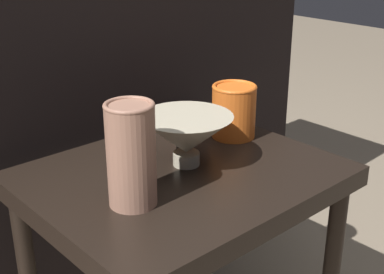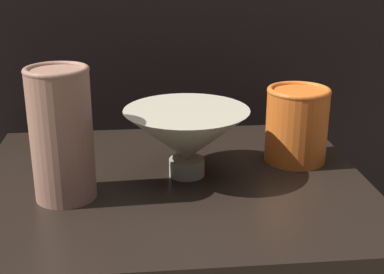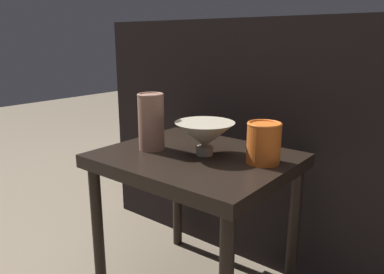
# 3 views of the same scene
# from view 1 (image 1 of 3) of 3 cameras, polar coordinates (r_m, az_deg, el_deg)

# --- Properties ---
(table) EXTENTS (0.56, 0.46, 0.48)m
(table) POSITION_cam_1_polar(r_m,az_deg,el_deg) (1.05, -1.07, -6.70)
(table) COLOR black
(table) RESTS_ON ground_plane
(couch_backdrop) EXTENTS (1.34, 0.50, 0.89)m
(couch_backdrop) POSITION_cam_1_polar(r_m,az_deg,el_deg) (1.44, -14.90, 1.93)
(couch_backdrop) COLOR black
(couch_backdrop) RESTS_ON ground_plane
(bowl) EXTENTS (0.18, 0.18, 0.10)m
(bowl) POSITION_cam_1_polar(r_m,az_deg,el_deg) (1.02, -0.62, 0.20)
(bowl) COLOR #B2A88E
(bowl) RESTS_ON table
(vase_textured_left) EXTENTS (0.08, 0.08, 0.18)m
(vase_textured_left) POSITION_cam_1_polar(r_m,az_deg,el_deg) (0.87, -6.50, -1.78)
(vase_textured_left) COLOR #996B56
(vase_textured_left) RESTS_ON table
(vase_colorful_right) EXTENTS (0.10, 0.10, 0.12)m
(vase_colorful_right) POSITION_cam_1_polar(r_m,az_deg,el_deg) (1.16, 4.49, 2.89)
(vase_colorful_right) COLOR orange
(vase_colorful_right) RESTS_ON table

